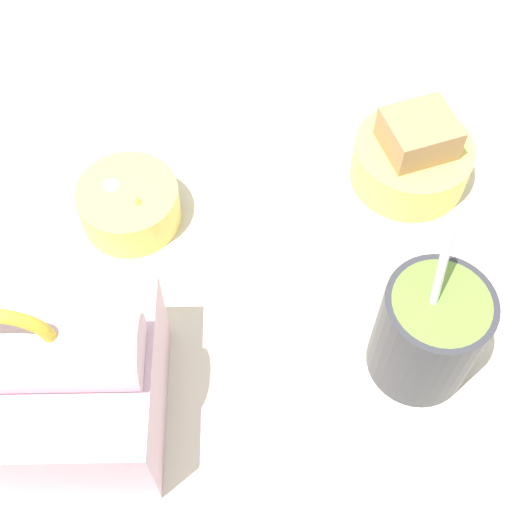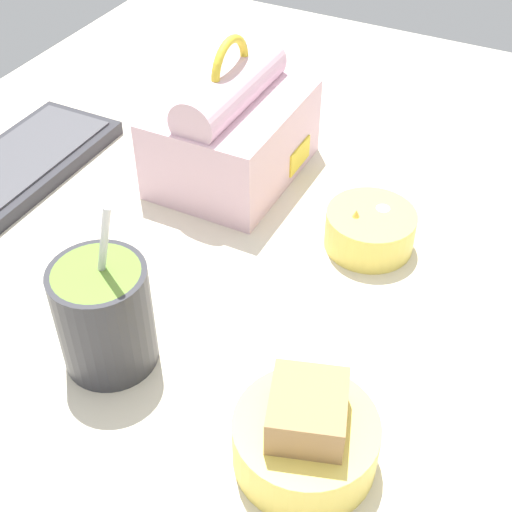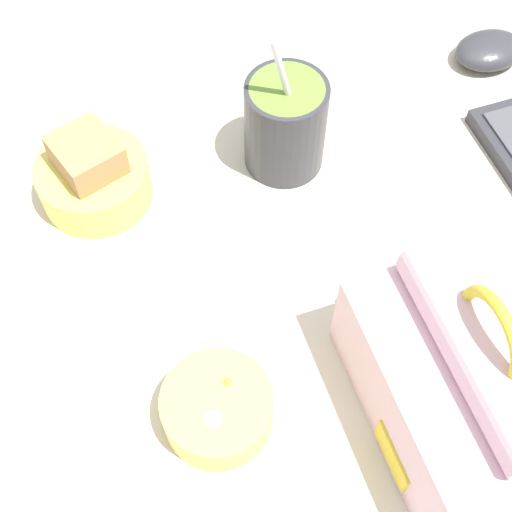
{
  "view_description": "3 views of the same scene",
  "coord_description": "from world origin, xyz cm",
  "views": [
    {
      "loc": [
        0.93,
        32.29,
        62.0
      ],
      "look_at": [
        0.33,
        -2.24,
        7.0
      ],
      "focal_mm": 50.0,
      "sensor_mm": 36.0,
      "label": 1
    },
    {
      "loc": [
        -48.19,
        -26.86,
        55.34
      ],
      "look_at": [
        0.33,
        -2.24,
        7.0
      ],
      "focal_mm": 50.0,
      "sensor_mm": 36.0,
      "label": 2
    },
    {
      "loc": [
        34.71,
        -14.19,
        65.95
      ],
      "look_at": [
        0.33,
        -2.24,
        7.0
      ],
      "focal_mm": 50.0,
      "sensor_mm": 36.0,
      "label": 3
    }
  ],
  "objects": [
    {
      "name": "bento_bowl_snacks",
      "position": [
        12.87,
        -10.21,
        4.4
      ],
      "size": [
        10.11,
        10.11,
        5.41
      ],
      "color": "#EFD65B",
      "rests_on": "desk_surface"
    },
    {
      "name": "lunch_bag",
      "position": [
        18.5,
        10.31,
        8.45
      ],
      "size": [
        20.24,
        15.57,
        18.61
      ],
      "color": "beige",
      "rests_on": "desk_surface"
    },
    {
      "name": "computer_mouse",
      "position": [
        -20.6,
        36.02,
        3.69
      ],
      "size": [
        6.66,
        8.94,
        3.37
      ],
      "color": "#333338",
      "rests_on": "desk_surface"
    },
    {
      "name": "soup_cup",
      "position": [
        -14.05,
        6.12,
        7.82
      ],
      "size": [
        8.99,
        8.99,
        18.62
      ],
      "color": "#333338",
      "rests_on": "desk_surface"
    },
    {
      "name": "bento_bowl_sandwich",
      "position": [
        -16.02,
        -15.13,
        5.23
      ],
      "size": [
        12.19,
        12.19,
        8.65
      ],
      "color": "#EFD65B",
      "rests_on": "desk_surface"
    },
    {
      "name": "desk_surface",
      "position": [
        0.0,
        0.0,
        1.0
      ],
      "size": [
        140.0,
        110.0,
        2.0
      ],
      "color": "beige",
      "rests_on": "ground"
    }
  ]
}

